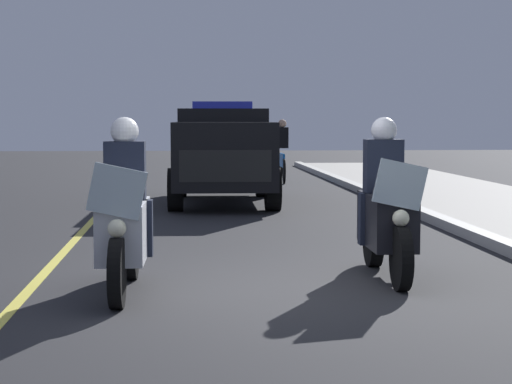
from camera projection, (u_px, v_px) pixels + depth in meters
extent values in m
plane|color=#28282B|center=(264.00, 290.00, 9.06)|extent=(80.00, 80.00, 0.00)
cube|color=#E0D14C|center=(26.00, 293.00, 8.88)|extent=(48.00, 0.12, 0.01)
cylinder|color=black|center=(117.00, 273.00, 8.14)|extent=(0.64, 0.13, 0.64)
cylinder|color=black|center=(131.00, 249.00, 9.64)|extent=(0.64, 0.15, 0.64)
cube|color=silver|center=(124.00, 230.00, 8.85)|extent=(1.21, 0.46, 0.56)
ellipsoid|color=silver|center=(123.00, 200.00, 8.77)|extent=(0.57, 0.33, 0.24)
cube|color=silver|center=(117.00, 191.00, 8.19)|extent=(0.07, 0.56, 0.53)
sphere|color=#F9F4CC|center=(117.00, 228.00, 8.15)|extent=(0.17, 0.17, 0.17)
sphere|color=red|center=(101.00, 198.00, 8.31)|extent=(0.09, 0.09, 0.09)
sphere|color=#1933F2|center=(136.00, 198.00, 8.33)|extent=(0.09, 0.09, 0.09)
cube|color=black|center=(125.00, 171.00, 9.03)|extent=(0.29, 0.41, 0.60)
cube|color=black|center=(146.00, 228.00, 9.03)|extent=(0.18, 0.14, 0.56)
cube|color=black|center=(105.00, 228.00, 9.01)|extent=(0.18, 0.14, 0.56)
sphere|color=white|center=(125.00, 131.00, 8.98)|extent=(0.28, 0.28, 0.28)
cylinder|color=black|center=(401.00, 259.00, 8.99)|extent=(0.64, 0.13, 0.64)
cylinder|color=black|center=(373.00, 239.00, 10.48)|extent=(0.64, 0.15, 0.64)
cube|color=black|center=(387.00, 220.00, 9.69)|extent=(1.21, 0.46, 0.56)
ellipsoid|color=black|center=(388.00, 193.00, 9.62)|extent=(0.57, 0.33, 0.24)
cube|color=silver|center=(400.00, 184.00, 9.03)|extent=(0.07, 0.56, 0.53)
sphere|color=#F9F4CC|center=(401.00, 218.00, 9.00)|extent=(0.17, 0.17, 0.17)
sphere|color=red|center=(381.00, 191.00, 9.16)|extent=(0.09, 0.09, 0.09)
sphere|color=#1933F2|center=(413.00, 190.00, 9.18)|extent=(0.09, 0.09, 0.09)
cube|color=black|center=(383.00, 167.00, 9.88)|extent=(0.29, 0.41, 0.60)
cube|color=black|center=(402.00, 219.00, 9.87)|extent=(0.18, 0.14, 0.56)
cube|color=black|center=(365.00, 219.00, 9.85)|extent=(0.18, 0.14, 0.56)
sphere|color=silver|center=(384.00, 130.00, 9.82)|extent=(0.28, 0.28, 0.28)
cube|color=black|center=(223.00, 153.00, 18.28)|extent=(4.94, 2.00, 1.24)
cube|color=black|center=(222.00, 118.00, 18.52)|extent=(2.44, 1.80, 0.36)
cube|color=#2633D8|center=(222.00, 105.00, 18.30)|extent=(0.30, 1.21, 0.14)
cube|color=black|center=(225.00, 166.00, 15.90)|extent=(0.15, 1.62, 0.56)
cylinder|color=black|center=(273.00, 189.00, 16.84)|extent=(0.81, 0.30, 0.80)
cylinder|color=black|center=(175.00, 190.00, 16.74)|extent=(0.81, 0.30, 0.80)
cylinder|color=black|center=(262.00, 178.00, 19.92)|extent=(0.81, 0.30, 0.80)
cylinder|color=black|center=(180.00, 179.00, 19.82)|extent=(0.81, 0.30, 0.80)
cylinder|color=black|center=(284.00, 171.00, 23.79)|extent=(0.66, 0.05, 0.66)
cylinder|color=black|center=(281.00, 169.00, 24.88)|extent=(0.66, 0.05, 0.66)
cube|color=blue|center=(282.00, 160.00, 24.31)|extent=(1.00, 0.08, 0.36)
cube|color=black|center=(282.00, 138.00, 24.31)|extent=(0.25, 0.32, 0.56)
sphere|color=tan|center=(282.00, 123.00, 24.25)|extent=(0.22, 0.22, 0.22)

